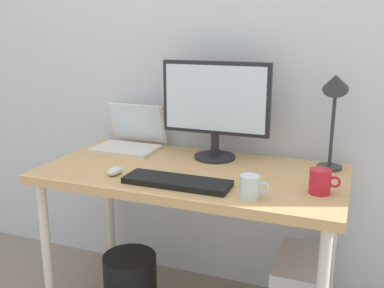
{
  "coord_description": "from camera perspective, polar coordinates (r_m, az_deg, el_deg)",
  "views": [
    {
      "loc": [
        0.68,
        -1.77,
        1.38
      ],
      "look_at": [
        0.0,
        0.0,
        0.87
      ],
      "focal_mm": 41.8,
      "sensor_mm": 36.0,
      "label": 1
    }
  ],
  "objects": [
    {
      "name": "monitor",
      "position": [
        2.11,
        3.0,
        5.06
      ],
      "size": [
        0.52,
        0.2,
        0.47
      ],
      "color": "#232328",
      "rests_on": "desk"
    },
    {
      "name": "laptop",
      "position": [
        2.36,
        -7.83,
        0.82
      ],
      "size": [
        0.32,
        0.28,
        0.22
      ],
      "color": "silver",
      "rests_on": "desk"
    },
    {
      "name": "coffee_mug",
      "position": [
        1.78,
        16.06,
        -4.62
      ],
      "size": [
        0.12,
        0.08,
        0.1
      ],
      "color": "red",
      "rests_on": "desk"
    },
    {
      "name": "mouse",
      "position": [
        1.96,
        -9.83,
        -3.41
      ],
      "size": [
        0.06,
        0.09,
        0.03
      ],
      "primitive_type": "ellipsoid",
      "color": "silver",
      "rests_on": "desk"
    },
    {
      "name": "keyboard",
      "position": [
        1.82,
        -1.92,
        -4.84
      ],
      "size": [
        0.44,
        0.14,
        0.02
      ],
      "primitive_type": "cube",
      "color": "black",
      "rests_on": "desk"
    },
    {
      "name": "desk_lamp",
      "position": [
        2.01,
        17.72,
        5.62
      ],
      "size": [
        0.11,
        0.16,
        0.46
      ],
      "color": "#333338",
      "rests_on": "desk"
    },
    {
      "name": "glass_cup",
      "position": [
        1.68,
        7.44,
        -5.45
      ],
      "size": [
        0.11,
        0.08,
        0.09
      ],
      "color": "silver",
      "rests_on": "desk"
    },
    {
      "name": "desk",
      "position": [
        2.02,
        0.0,
        -5.2
      ],
      "size": [
        1.34,
        0.68,
        0.75
      ],
      "color": "tan",
      "rests_on": "ground_plane"
    },
    {
      "name": "back_wall",
      "position": [
        2.28,
        3.7,
        12.86
      ],
      "size": [
        4.4,
        0.04,
        2.6
      ],
      "primitive_type": "cube",
      "color": "silver",
      "rests_on": "ground_plane"
    },
    {
      "name": "wastebasket",
      "position": [
        2.32,
        -7.86,
        -17.22
      ],
      "size": [
        0.26,
        0.26,
        0.3
      ],
      "primitive_type": "cylinder",
      "color": "black",
      "rests_on": "ground_plane"
    }
  ]
}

